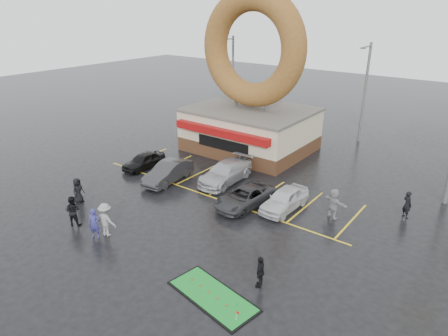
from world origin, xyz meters
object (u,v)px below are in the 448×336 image
Objects in this scene: car_white at (285,199)px; car_black at (144,161)px; car_dgrey at (168,172)px; car_silver at (226,172)px; person_blue at (94,224)px; putting_green at (213,296)px; dumpster at (195,127)px; streetlight_mid at (365,91)px; person_cameraman at (260,272)px; streetlight_left at (232,77)px; donut_shop at (251,100)px; car_grey at (245,197)px.

car_black is at bearing -174.33° from car_white.
car_silver is (3.37, 2.50, 0.01)m from car_dgrey.
car_dgrey is 8.18m from person_blue.
car_dgrey reaches higher than putting_green.
car_silver is 2.83× the size of dumpster.
streetlight_mid reaches higher than putting_green.
person_cameraman is at bearing 56.24° from putting_green.
streetlight_left is at bearing 102.70° from dumpster.
streetlight_left is 1.77× the size of car_silver.
streetlight_mid is (14.00, 1.00, 0.00)m from streetlight_left.
person_blue is at bearing -95.31° from person_cameraman.
putting_green is at bearing -29.85° from car_black.
person_blue is at bearing -85.73° from donut_shop.
dumpster is at bearing 173.95° from donut_shop.
donut_shop reaches higher than person_cameraman.
streetlight_mid is (7.00, 7.95, 0.32)m from donut_shop.
dumpster is at bearing -149.31° from person_cameraman.
streetlight_left is 1.00× the size of streetlight_mid.
person_cameraman is at bearing -66.52° from car_white.
donut_shop is 2.96× the size of putting_green.
streetlight_left reaches higher than person_cameraman.
donut_shop reaches higher than car_white.
streetlight_mid is at bearing 58.86° from car_dgrey.
streetlight_mid reaches higher than person_cameraman.
car_white is (8.86, 1.36, -0.04)m from car_dgrey.
car_silver reaches higher than car_dgrey.
car_dgrey reaches higher than car_white.
car_silver reaches higher than car_white.
car_dgrey is 0.99× the size of car_grey.
car_grey is 2.50m from car_white.
car_dgrey is at bearing -134.11° from person_cameraman.
streetlight_mid is 5.17× the size of person_blue.
putting_green is (7.00, -10.28, -0.70)m from car_silver.
streetlight_mid reaches higher than dumpster.
person_cameraman reaches higher than dumpster.
donut_shop is 3.02× the size of car_grey.
streetlight_mid is 5.00× the size of dumpster.
car_white is (2.23, 1.13, 0.07)m from car_grey.
putting_green is (8.25, 0.12, -0.84)m from person_blue.
donut_shop is at bearing -131.38° from streetlight_mid.
streetlight_left is 7.45m from dumpster.
car_silver is at bearing -55.57° from streetlight_left.
car_white is at bearing 24.44° from person_blue.
person_blue reaches higher than car_silver.
person_cameraman is at bearing -33.76° from car_dgrey.
person_blue is 19.96m from dumpster.
car_white is at bearing 1.78° from car_dgrey.
donut_shop is 12.02m from car_white.
person_cameraman is at bearing -54.85° from donut_shop.
car_grey is at bearing -24.57° from dumpster.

